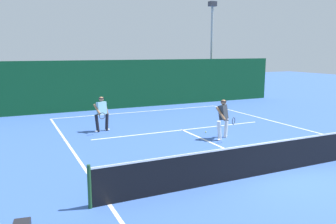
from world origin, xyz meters
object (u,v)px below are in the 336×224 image
at_px(player_near, 223,117).
at_px(light_pole, 212,40).
at_px(tennis_ball, 206,132).
at_px(player_far, 102,112).

distance_m(player_near, light_pole, 13.42).
xyz_separation_m(tennis_ball, light_pole, (6.54, 9.95, 4.50)).
distance_m(player_near, tennis_ball, 1.54).
relative_size(tennis_ball, light_pole, 0.01).
bearing_deg(tennis_ball, player_near, -86.77).
xyz_separation_m(player_near, light_pole, (6.47, 11.20, 3.60)).
xyz_separation_m(player_far, light_pole, (10.74, 7.68, 3.64)).
height_order(player_far, light_pole, light_pole).
relative_size(player_far, tennis_ball, 24.56).
bearing_deg(player_near, player_far, -71.15).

